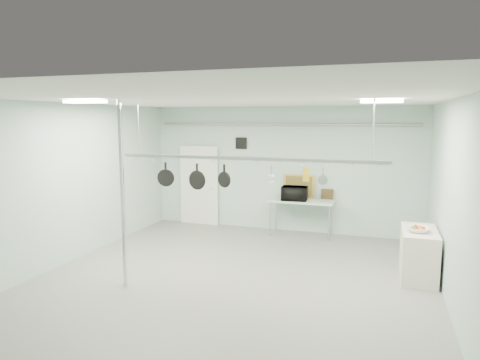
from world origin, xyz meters
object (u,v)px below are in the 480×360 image
(side_cabinet, at_px, (419,254))
(chrome_pole, at_px, (122,195))
(microwave, at_px, (295,193))
(fruit_bowl, at_px, (418,229))
(skillet_mid, at_px, (197,177))
(coffee_canister, at_px, (297,196))
(prep_table, at_px, (302,203))
(pot_rack, at_px, (245,157))
(skillet_right, at_px, (224,176))
(skillet_left, at_px, (166,174))

(side_cabinet, bearing_deg, chrome_pole, -157.59)
(microwave, relative_size, fruit_bowl, 1.62)
(side_cabinet, relative_size, skillet_mid, 2.46)
(side_cabinet, bearing_deg, coffee_canister, 141.39)
(prep_table, xyz_separation_m, fruit_bowl, (2.50, -2.36, 0.11))
(coffee_canister, bearing_deg, microwave, -135.15)
(chrome_pole, distance_m, pot_rack, 2.19)
(chrome_pole, distance_m, skillet_mid, 1.35)
(chrome_pole, xyz_separation_m, coffee_canister, (2.19, 4.12, -0.60))
(skillet_right, bearing_deg, skillet_left, -159.73)
(side_cabinet, xyz_separation_m, coffee_canister, (-2.66, 2.12, 0.55))
(coffee_canister, distance_m, skillet_left, 3.81)
(microwave, bearing_deg, chrome_pole, 57.63)
(microwave, distance_m, fruit_bowl, 3.47)
(chrome_pole, relative_size, coffee_canister, 17.60)
(prep_table, height_order, side_cabinet, prep_table)
(prep_table, bearing_deg, skillet_mid, -111.79)
(prep_table, height_order, pot_rack, pot_rack)
(pot_rack, xyz_separation_m, fruit_bowl, (2.90, 0.94, -1.28))
(skillet_right, bearing_deg, pot_rack, 20.27)
(prep_table, bearing_deg, side_cabinet, -40.79)
(coffee_canister, relative_size, fruit_bowl, 0.48)
(chrome_pole, distance_m, skillet_left, 1.00)
(chrome_pole, xyz_separation_m, skillet_mid, (0.98, 0.90, 0.24))
(fruit_bowl, bearing_deg, microwave, 139.96)
(skillet_mid, bearing_deg, pot_rack, 9.52)
(microwave, height_order, skillet_mid, skillet_mid)
(skillet_left, bearing_deg, side_cabinet, 3.20)
(microwave, height_order, skillet_right, skillet_right)
(prep_table, xyz_separation_m, pot_rack, (-0.40, -3.30, 1.40))
(fruit_bowl, bearing_deg, pot_rack, -162.03)
(pot_rack, relative_size, coffee_canister, 26.39)
(chrome_pole, height_order, skillet_mid, chrome_pole)
(side_cabinet, xyz_separation_m, skillet_mid, (-3.87, -1.10, 1.39))
(coffee_canister, height_order, fruit_bowl, coffee_canister)
(prep_table, distance_m, skillet_right, 3.55)
(prep_table, bearing_deg, chrome_pole, -118.71)
(coffee_canister, bearing_deg, prep_table, 36.31)
(microwave, height_order, coffee_canister, microwave)
(fruit_bowl, xyz_separation_m, skillet_right, (-3.30, -0.94, 0.94))
(skillet_left, bearing_deg, chrome_pole, -121.48)
(skillet_right, bearing_deg, fruit_bowl, 36.22)
(chrome_pole, relative_size, skillet_left, 7.30)
(prep_table, xyz_separation_m, microwave, (-0.15, -0.13, 0.24))
(side_cabinet, height_order, microwave, microwave)
(pot_rack, bearing_deg, fruit_bowl, 17.97)
(prep_table, xyz_separation_m, coffee_canister, (-0.11, -0.08, 0.16))
(chrome_pole, height_order, skillet_right, chrome_pole)
(skillet_mid, bearing_deg, coffee_canister, 78.90)
(coffee_canister, bearing_deg, skillet_right, -102.02)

